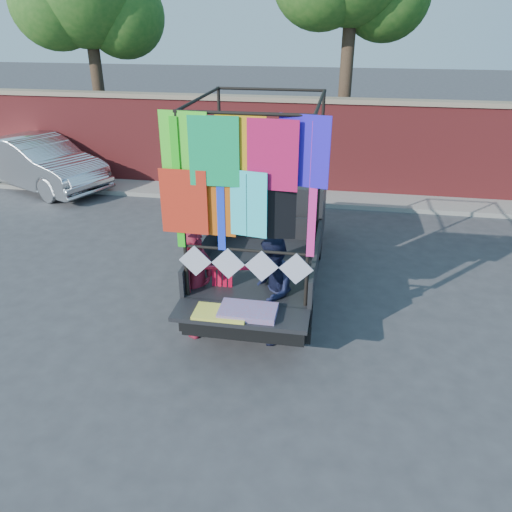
% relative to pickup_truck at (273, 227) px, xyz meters
% --- Properties ---
extents(ground, '(90.00, 90.00, 0.00)m').
position_rel_pickup_truck_xyz_m(ground, '(0.15, -2.03, -0.89)').
color(ground, '#38383A').
rests_on(ground, ground).
extents(brick_wall, '(30.00, 0.45, 2.61)m').
position_rel_pickup_truck_xyz_m(brick_wall, '(0.15, 4.97, 0.43)').
color(brick_wall, maroon).
rests_on(brick_wall, ground).
extents(curb, '(30.00, 1.20, 0.12)m').
position_rel_pickup_truck_xyz_m(curb, '(0.15, 4.27, -0.83)').
color(curb, gray).
rests_on(curb, ground).
extents(pickup_truck, '(2.23, 5.61, 3.53)m').
position_rel_pickup_truck_xyz_m(pickup_truck, '(0.00, 0.00, 0.00)').
color(pickup_truck, black).
rests_on(pickup_truck, ground).
extents(sedan, '(4.80, 3.33, 1.50)m').
position_rel_pickup_truck_xyz_m(sedan, '(-7.39, 3.98, -0.14)').
color(sedan, silver).
rests_on(sedan, ground).
extents(woman, '(0.65, 0.75, 1.75)m').
position_rel_pickup_truck_xyz_m(woman, '(-0.81, -2.41, -0.02)').
color(woman, maroon).
rests_on(woman, ground).
extents(man, '(0.72, 0.89, 1.72)m').
position_rel_pickup_truck_xyz_m(man, '(0.33, -2.39, -0.03)').
color(man, '#151935').
rests_on(man, ground).
extents(streamer_bundle, '(0.97, 0.19, 0.67)m').
position_rel_pickup_truck_xyz_m(streamer_bundle, '(-0.35, -2.41, 0.11)').
color(streamer_bundle, red).
rests_on(streamer_bundle, ground).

